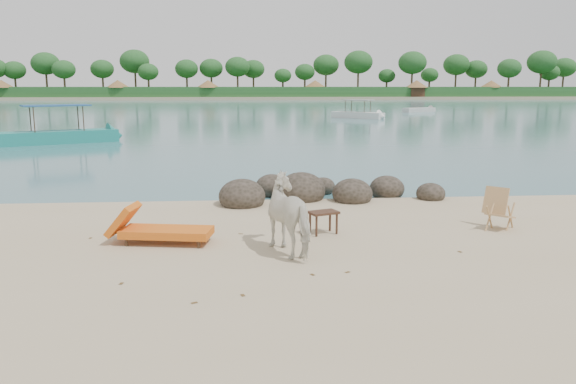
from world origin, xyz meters
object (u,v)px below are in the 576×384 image
Objects in this scene: boulders at (312,192)px; boat_near at (56,111)px; deck_chair at (500,211)px; cow at (294,216)px; lounge_chair at (167,228)px; side_table at (323,224)px.

boulders is 0.87× the size of boat_near.
cow is at bearing -119.52° from deck_chair.
boat_near is at bearing 122.39° from lounge_chair.
boulders is at bearing -124.55° from cow.
boat_near is (-12.45, 21.68, 1.54)m from side_table.
lounge_chair is 2.48× the size of deck_chair.
boat_near is at bearing 171.95° from deck_chair.
cow is (-1.00, -5.19, 0.54)m from boulders.
deck_chair is 27.19m from boat_near.
deck_chair is at bearing -19.39° from side_table.
deck_chair is at bearing 14.32° from lounge_chair.
deck_chair is at bearing 172.18° from cow.
boulders is at bearing -81.90° from boat_near.
deck_chair reaches higher than lounge_chair.
cow reaches higher than deck_chair.
cow is 4.98m from deck_chair.
lounge_chair is at bearing -95.01° from boat_near.
side_table is at bearing -87.57° from boat_near.
lounge_chair is 7.35m from deck_chair.
boulders is 7.03× the size of deck_chair.
boat_near is at bearing -86.71° from cow.
lounge_chair is at bearing 167.48° from side_table.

